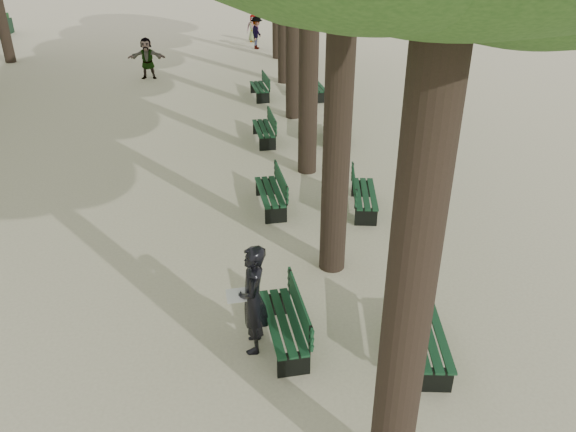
{
  "coord_description": "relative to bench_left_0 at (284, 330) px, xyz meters",
  "views": [
    {
      "loc": [
        -0.1,
        -6.64,
        6.27
      ],
      "look_at": [
        0.6,
        3.0,
        1.2
      ],
      "focal_mm": 35.0,
      "sensor_mm": 36.0,
      "label": 1
    }
  ],
  "objects": [
    {
      "name": "pedestrian_d",
      "position": [
        -0.04,
        26.9,
        0.5
      ],
      "size": [
        0.76,
        0.34,
        1.53
      ],
      "primitive_type": "imported",
      "rotation": [
        0.0,
        0.0,
        6.24
      ],
      "color": "#262628",
      "rests_on": "ground"
    },
    {
      "name": "bench_right_2",
      "position": [
        2.27,
        9.81,
        0.0
      ],
      "size": [
        0.72,
        1.84,
        0.92
      ],
      "color": "black",
      "rests_on": "ground"
    },
    {
      "name": "bench_left_3",
      "position": [
        -0.0,
        14.88,
        0.0
      ],
      "size": [
        0.81,
        1.86,
        0.92
      ],
      "color": "black",
      "rests_on": "ground"
    },
    {
      "name": "pedestrian_b",
      "position": [
        0.13,
        24.78,
        0.6
      ],
      "size": [
        0.63,
        1.18,
        1.74
      ],
      "primitive_type": "imported",
      "rotation": [
        0.0,
        0.0,
        1.3
      ],
      "color": "#262628",
      "rests_on": "ground"
    },
    {
      "name": "bench_right_0",
      "position": [
        2.27,
        -0.49,
        0.0
      ],
      "size": [
        0.76,
        1.85,
        0.92
      ],
      "color": "black",
      "rests_on": "ground"
    },
    {
      "name": "man_with_map",
      "position": [
        -0.49,
        -0.06,
        0.69
      ],
      "size": [
        0.65,
        0.78,
        1.91
      ],
      "color": "black",
      "rests_on": "ground"
    },
    {
      "name": "bench_right_1",
      "position": [
        2.27,
        4.75,
        0.0
      ],
      "size": [
        0.79,
        1.86,
        0.92
      ],
      "color": "black",
      "rests_on": "ground"
    },
    {
      "name": "bench_left_2",
      "position": [
        0.0,
        9.78,
        0.0
      ],
      "size": [
        0.76,
        1.85,
        0.92
      ],
      "color": "black",
      "rests_on": "ground"
    },
    {
      "name": "pedestrian_e",
      "position": [
        -4.91,
        18.47,
        0.62
      ],
      "size": [
        1.66,
        0.37,
        1.79
      ],
      "primitive_type": "imported",
      "rotation": [
        0.0,
        0.0,
        6.28
      ],
      "color": "#262628",
      "rests_on": "ground"
    },
    {
      "name": "bench_left_1",
      "position": [
        0.0,
        5.03,
        0.0
      ],
      "size": [
        0.77,
        1.85,
        0.92
      ],
      "color": "black",
      "rests_on": "ground"
    },
    {
      "name": "bench_left_0",
      "position": [
        0.0,
        0.0,
        0.0
      ],
      "size": [
        0.79,
        1.86,
        0.92
      ],
      "color": "black",
      "rests_on": "ground"
    },
    {
      "name": "ground",
      "position": [
        -0.37,
        -0.71,
        -0.27
      ],
      "size": [
        120.0,
        120.0,
        0.0
      ],
      "primitive_type": "plane",
      "color": "#C3BB93",
      "rests_on": "ground"
    },
    {
      "name": "bench_right_3",
      "position": [
        2.27,
        14.76,
        0.0
      ],
      "size": [
        0.76,
        1.85,
        0.92
      ],
      "color": "black",
      "rests_on": "ground"
    }
  ]
}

